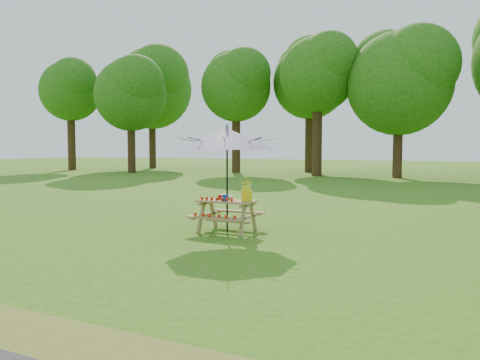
% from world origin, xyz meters
% --- Properties ---
extents(ground, '(120.00, 120.00, 0.00)m').
position_xyz_m(ground, '(0.00, 0.00, 0.00)').
color(ground, '#2D7015').
rests_on(ground, ground).
extents(drygrass_strip, '(120.00, 1.20, 0.01)m').
position_xyz_m(drygrass_strip, '(0.00, -2.80, 0.00)').
color(drygrass_strip, olive).
rests_on(drygrass_strip, ground).
extents(treeline, '(60.00, 12.00, 16.00)m').
position_xyz_m(treeline, '(0.00, 22.00, 8.00)').
color(treeline, '#195C0F').
rests_on(treeline, ground).
extents(picnic_table, '(1.20, 1.32, 0.67)m').
position_xyz_m(picnic_table, '(-1.38, 2.99, 0.33)').
color(picnic_table, '#9B7146').
rests_on(picnic_table, ground).
extents(patio_umbrella, '(2.65, 2.65, 2.25)m').
position_xyz_m(patio_umbrella, '(-1.38, 3.00, 1.95)').
color(patio_umbrella, black).
rests_on(patio_umbrella, ground).
extents(produce_bins, '(0.31, 0.39, 0.13)m').
position_xyz_m(produce_bins, '(-1.43, 3.01, 0.72)').
color(produce_bins, '#AC170D').
rests_on(produce_bins, picnic_table).
extents(tomatoes_row, '(0.77, 0.13, 0.07)m').
position_xyz_m(tomatoes_row, '(-1.53, 2.82, 0.71)').
color(tomatoes_row, '#F12C08').
rests_on(tomatoes_row, picnic_table).
extents(flower_bucket, '(0.37, 0.35, 0.49)m').
position_xyz_m(flower_bucket, '(-0.93, 3.01, 0.93)').
color(flower_bucket, yellow).
rests_on(flower_bucket, picnic_table).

